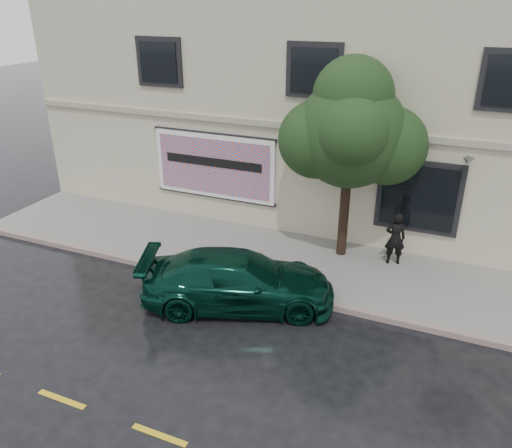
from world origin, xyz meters
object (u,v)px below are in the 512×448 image
at_px(car, 238,280).
at_px(fire_hydrant, 219,260).
at_px(pedestrian, 395,238).
at_px(street_tree, 350,134).

bearing_deg(car, fire_hydrant, 24.84).
distance_m(pedestrian, fire_hydrant, 4.92).
distance_m(pedestrian, street_tree, 3.17).
xyz_separation_m(car, fire_hydrant, (-1.05, 1.03, -0.17)).
bearing_deg(street_tree, car, -117.32).
relative_size(street_tree, fire_hydrant, 6.77).
bearing_deg(fire_hydrant, pedestrian, 23.07).
bearing_deg(car, street_tree, -48.11).
xyz_separation_m(street_tree, fire_hydrant, (-2.81, -2.37, -3.22)).
bearing_deg(pedestrian, car, 28.57).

